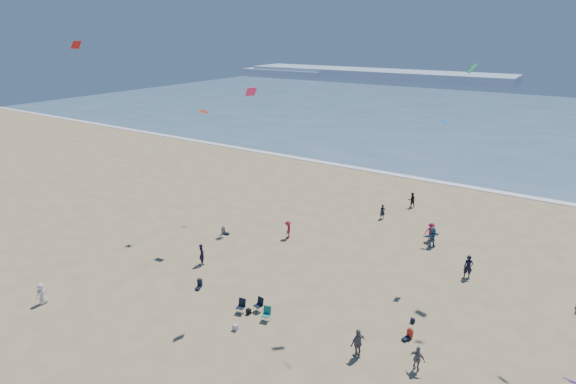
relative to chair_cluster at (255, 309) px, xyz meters
The scene contains 11 objects.
ocean 85.86m from the chair_cluster, 89.04° to the left, with size 220.00×100.00×0.06m, color #476B84.
surf_line 35.88m from the chair_cluster, 87.70° to the left, with size 220.00×1.20×0.08m, color white.
headland_far 171.18m from the chair_cluster, 110.01° to the left, with size 110.00×20.00×3.20m, color #7A8EA8.
headland_near 184.40m from the chair_cluster, 122.31° to the left, with size 40.00×14.00×2.00m, color #7A8EA8.
standing_flyers 8.25m from the chair_cluster, 50.79° to the left, with size 32.84×45.15×1.89m.
seated_group 4.06m from the chair_cluster, 48.51° to the right, with size 21.16×25.44×0.84m.
chair_cluster is the anchor object (origin of this frame).
white_tote 2.05m from the chair_cluster, 92.22° to the right, with size 0.35×0.20×0.40m, color silver.
black_backpack 0.55m from the chair_cluster, 162.09° to the right, with size 0.30×0.22×0.38m, color black.
navy_bag 10.61m from the chair_cluster, 27.99° to the left, with size 0.28×0.18×0.34m, color black.
kites_aloft 18.12m from the chair_cluster, 14.44° to the left, with size 36.87×39.24×29.22m.
Camera 1 is at (14.61, -11.55, 18.32)m, focal length 28.00 mm.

